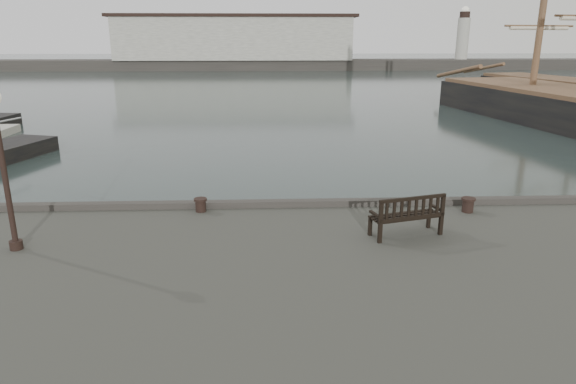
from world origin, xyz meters
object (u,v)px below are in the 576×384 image
(bench, at_px, (406,223))
(lamp_post, at_px, (0,146))
(bollard_left, at_px, (201,205))
(bollard_right, at_px, (468,205))

(bench, distance_m, lamp_post, 9.47)
(bollard_left, relative_size, bollard_right, 0.94)
(bench, bearing_deg, bollard_right, 21.57)
(bollard_left, distance_m, bollard_right, 7.50)
(bollard_right, relative_size, lamp_post, 0.11)
(bollard_right, distance_m, lamp_post, 11.85)
(bollard_right, xyz_separation_m, lamp_post, (-11.44, -2.15, 2.22))
(bollard_right, bearing_deg, bench, -142.58)
(bollard_left, xyz_separation_m, lamp_post, (-3.95, -2.52, 2.23))
(bench, bearing_deg, lamp_post, 167.02)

